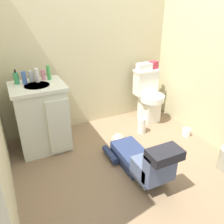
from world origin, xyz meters
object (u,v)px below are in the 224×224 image
object	(u,v)px
toiletry_bag	(153,65)
bottle_pink	(43,75)
bottle_clear	(31,76)
paper_towel_roll	(142,125)
soap_dispenser	(16,78)
person_plumber	(140,159)
toilet_paper_roll	(186,132)
bottle_white	(37,75)
bottle_green	(49,73)
toilet	(148,96)
tissue_box	(144,67)
bottle_blue	(24,78)
vanity_cabinet	(42,117)
faucet	(34,77)

from	to	relation	value
toiletry_bag	bottle_pink	bearing A→B (deg)	-178.95
bottle_clear	paper_towel_roll	distance (m)	1.56
toiletry_bag	soap_dispenser	bearing A→B (deg)	-178.73
person_plumber	toilet_paper_roll	size ratio (longest dim) A/B	9.68
bottle_white	bottle_green	xyz separation A→B (m)	(0.14, 0.03, 0.00)
toilet	paper_towel_roll	size ratio (longest dim) A/B	3.42
tissue_box	bottle_blue	world-z (taller)	bottle_blue
vanity_cabinet	bottle_blue	world-z (taller)	bottle_blue
bottle_clear	toiletry_bag	bearing A→B (deg)	1.15
toiletry_bag	bottle_green	bearing A→B (deg)	-178.25
toiletry_bag	bottle_blue	distance (m)	1.79
soap_dispenser	bottle_blue	bearing A→B (deg)	-25.60
bottle_pink	person_plumber	bearing A→B (deg)	-56.66
person_plumber	toilet	bearing A→B (deg)	53.14
tissue_box	bottle_clear	bearing A→B (deg)	-178.74
toiletry_bag	bottle_white	bearing A→B (deg)	-177.25
bottle_pink	bottle_green	world-z (taller)	bottle_green
toiletry_bag	toilet_paper_roll	bearing A→B (deg)	-82.31
tissue_box	bottle_clear	world-z (taller)	bottle_clear
person_plumber	toiletry_bag	bearing A→B (deg)	51.92
faucet	toiletry_bag	bearing A→B (deg)	0.73
vanity_cabinet	bottle_green	bearing A→B (deg)	36.10
bottle_blue	toilet_paper_roll	bearing A→B (deg)	-19.40
bottle_pink	bottle_white	bearing A→B (deg)	-146.22
toilet	faucet	size ratio (longest dim) A/B	7.50
person_plumber	paper_towel_roll	distance (m)	0.83
vanity_cabinet	faucet	bearing A→B (deg)	91.31
faucet	bottle_white	world-z (taller)	bottle_white
toilet_paper_roll	person_plumber	bearing A→B (deg)	-159.62
toilet	bottle_green	world-z (taller)	bottle_green
vanity_cabinet	toiletry_bag	size ratio (longest dim) A/B	6.61
toilet	paper_towel_roll	xyz separation A→B (m)	(-0.30, -0.32, -0.26)
person_plumber	toilet_paper_roll	bearing A→B (deg)	20.38
bottle_white	bottle_pink	bearing A→B (deg)	33.78
person_plumber	bottle_pink	world-z (taller)	bottle_pink
person_plumber	soap_dispenser	size ratio (longest dim) A/B	6.42
paper_towel_roll	bottle_white	bearing A→B (deg)	165.00
person_plumber	bottle_blue	xyz separation A→B (m)	(-0.92, 1.02, 0.72)
bottle_white	bottle_blue	bearing A→B (deg)	-179.77
bottle_clear	bottle_green	world-z (taller)	bottle_green
soap_dispenser	bottle_blue	world-z (taller)	soap_dispenser
person_plumber	bottle_blue	distance (m)	1.55
toiletry_bag	bottle_green	xyz separation A→B (m)	(-1.50, -0.05, 0.10)
tissue_box	paper_towel_roll	size ratio (longest dim) A/B	1.00
tissue_box	paper_towel_roll	world-z (taller)	tissue_box
soap_dispenser	bottle_blue	xyz separation A→B (m)	(0.08, -0.04, 0.00)
tissue_box	bottle_green	size ratio (longest dim) A/B	1.32
toiletry_bag	bottle_clear	world-z (taller)	bottle_clear
vanity_cabinet	paper_towel_roll	bearing A→B (deg)	-10.87
vanity_cabinet	bottle_clear	world-z (taller)	bottle_clear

